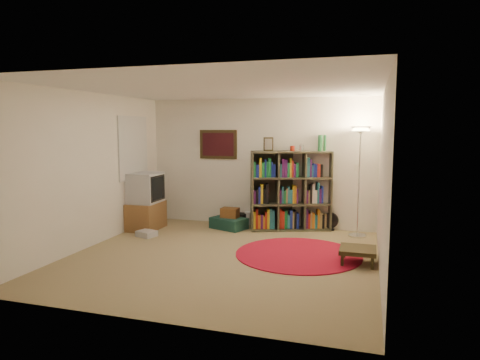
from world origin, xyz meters
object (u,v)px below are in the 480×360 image
at_px(bookshelf, 289,192).
at_px(side_table, 358,251).
at_px(floor_fan, 330,221).
at_px(floor_lamp, 360,145).
at_px(tv_stand, 146,202).
at_px(suitcase, 229,223).

distance_m(bookshelf, side_table, 2.29).
bearing_deg(side_table, bookshelf, 126.28).
xyz_separation_m(floor_fan, side_table, (0.55, -1.93, 0.02)).
height_order(floor_lamp, tv_stand, floor_lamp).
relative_size(tv_stand, side_table, 2.16).
relative_size(bookshelf, floor_fan, 5.22).
bearing_deg(tv_stand, floor_lamp, 7.90).
relative_size(floor_lamp, tv_stand, 1.80).
height_order(bookshelf, tv_stand, bookshelf).
bearing_deg(floor_lamp, side_table, -88.33).
bearing_deg(bookshelf, tv_stand, 177.30).
distance_m(floor_lamp, tv_stand, 4.09).
height_order(tv_stand, side_table, tv_stand).
relative_size(tv_stand, suitcase, 1.42).
bearing_deg(side_table, suitcase, 148.13).
bearing_deg(floor_lamp, bookshelf, 171.56).
bearing_deg(bookshelf, side_table, -72.72).
bearing_deg(side_table, tv_stand, 165.39).
xyz_separation_m(bookshelf, side_table, (1.32, -1.79, -0.53)).
height_order(tv_stand, suitcase, tv_stand).
height_order(bookshelf, suitcase, bookshelf).
height_order(floor_lamp, suitcase, floor_lamp).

